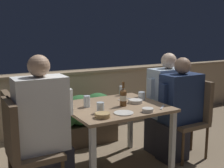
{
  "coord_description": "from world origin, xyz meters",
  "views": [
    {
      "loc": [
        -1.43,
        -2.48,
        1.47
      ],
      "look_at": [
        0.0,
        0.07,
        0.93
      ],
      "focal_mm": 45.0,
      "sensor_mm": 36.0,
      "label": 1
    }
  ],
  "objects_px": {
    "person_navy_jumper": "(178,110)",
    "person_blue_shirt": "(165,103)",
    "chair_right_far": "(177,106)",
    "beer_bottle": "(123,97)",
    "chair_right_near": "(191,111)",
    "person_white_polo": "(45,128)",
    "chair_left_near": "(22,143)",
    "chair_left_far": "(20,131)"
  },
  "relations": [
    {
      "from": "person_white_polo",
      "to": "chair_right_near",
      "type": "relative_size",
      "value": 1.4
    },
    {
      "from": "chair_left_near",
      "to": "chair_right_near",
      "type": "xyz_separation_m",
      "value": [
        1.96,
        -0.0,
        0.0
      ]
    },
    {
      "from": "chair_right_near",
      "to": "chair_right_far",
      "type": "distance_m",
      "value": 0.27
    },
    {
      "from": "chair_left_far",
      "to": "chair_right_near",
      "type": "relative_size",
      "value": 1.0
    },
    {
      "from": "chair_left_far",
      "to": "beer_bottle",
      "type": "height_order",
      "value": "beer_bottle"
    },
    {
      "from": "person_white_polo",
      "to": "person_blue_shirt",
      "type": "bearing_deg",
      "value": 9.5
    },
    {
      "from": "chair_left_far",
      "to": "person_white_polo",
      "type": "bearing_deg",
      "value": -61.51
    },
    {
      "from": "chair_right_far",
      "to": "chair_left_near",
      "type": "bearing_deg",
      "value": -172.41
    },
    {
      "from": "chair_right_far",
      "to": "person_blue_shirt",
      "type": "height_order",
      "value": "person_blue_shirt"
    },
    {
      "from": "chair_left_near",
      "to": "chair_right_near",
      "type": "bearing_deg",
      "value": -0.07
    },
    {
      "from": "person_navy_jumper",
      "to": "person_blue_shirt",
      "type": "xyz_separation_m",
      "value": [
        0.03,
        0.27,
        0.02
      ]
    },
    {
      "from": "chair_left_far",
      "to": "chair_right_far",
      "type": "distance_m",
      "value": 1.95
    },
    {
      "from": "person_navy_jumper",
      "to": "person_blue_shirt",
      "type": "height_order",
      "value": "person_blue_shirt"
    },
    {
      "from": "chair_left_far",
      "to": "person_navy_jumper",
      "type": "relative_size",
      "value": 0.77
    },
    {
      "from": "chair_right_near",
      "to": "person_navy_jumper",
      "type": "height_order",
      "value": "person_navy_jumper"
    },
    {
      "from": "person_navy_jumper",
      "to": "person_white_polo",
      "type": "bearing_deg",
      "value": 179.91
    },
    {
      "from": "person_white_polo",
      "to": "chair_right_near",
      "type": "height_order",
      "value": "person_white_polo"
    },
    {
      "from": "chair_left_near",
      "to": "person_navy_jumper",
      "type": "xyz_separation_m",
      "value": [
        1.76,
        -0.0,
        0.05
      ]
    },
    {
      "from": "chair_left_near",
      "to": "chair_right_far",
      "type": "xyz_separation_m",
      "value": [
        1.99,
        0.27,
        0.0
      ]
    },
    {
      "from": "person_navy_jumper",
      "to": "chair_right_near",
      "type": "bearing_deg",
      "value": -0.0
    },
    {
      "from": "person_navy_jumper",
      "to": "chair_right_far",
      "type": "bearing_deg",
      "value": 49.1
    },
    {
      "from": "chair_right_near",
      "to": "person_white_polo",
      "type": "bearing_deg",
      "value": 179.92
    },
    {
      "from": "chair_left_far",
      "to": "person_blue_shirt",
      "type": "relative_size",
      "value": 0.75
    },
    {
      "from": "person_navy_jumper",
      "to": "chair_right_far",
      "type": "relative_size",
      "value": 1.3
    },
    {
      "from": "person_white_polo",
      "to": "person_navy_jumper",
      "type": "distance_m",
      "value": 1.56
    },
    {
      "from": "person_navy_jumper",
      "to": "person_blue_shirt",
      "type": "bearing_deg",
      "value": 83.99
    },
    {
      "from": "person_white_polo",
      "to": "person_blue_shirt",
      "type": "xyz_separation_m",
      "value": [
        1.58,
        0.27,
        -0.03
      ]
    },
    {
      "from": "person_white_polo",
      "to": "chair_right_near",
      "type": "distance_m",
      "value": 1.76
    },
    {
      "from": "person_navy_jumper",
      "to": "chair_right_far",
      "type": "height_order",
      "value": "person_navy_jumper"
    },
    {
      "from": "chair_right_near",
      "to": "chair_right_far",
      "type": "bearing_deg",
      "value": 84.23
    },
    {
      "from": "chair_right_near",
      "to": "person_navy_jumper",
      "type": "bearing_deg",
      "value": 180.0
    },
    {
      "from": "chair_right_far",
      "to": "chair_right_near",
      "type": "bearing_deg",
      "value": -95.77
    },
    {
      "from": "chair_right_far",
      "to": "person_navy_jumper",
      "type": "bearing_deg",
      "value": -130.9
    },
    {
      "from": "chair_right_far",
      "to": "beer_bottle",
      "type": "distance_m",
      "value": 0.99
    },
    {
      "from": "person_navy_jumper",
      "to": "person_blue_shirt",
      "type": "distance_m",
      "value": 0.27
    },
    {
      "from": "chair_left_near",
      "to": "chair_right_near",
      "type": "distance_m",
      "value": 1.96
    },
    {
      "from": "chair_left_near",
      "to": "chair_right_far",
      "type": "relative_size",
      "value": 1.0
    },
    {
      "from": "beer_bottle",
      "to": "chair_right_near",
      "type": "bearing_deg",
      "value": -4.59
    },
    {
      "from": "chair_left_near",
      "to": "person_white_polo",
      "type": "relative_size",
      "value": 0.71
    },
    {
      "from": "chair_right_near",
      "to": "chair_right_far",
      "type": "xyz_separation_m",
      "value": [
        0.03,
        0.27,
        0.0
      ]
    },
    {
      "from": "chair_left_far",
      "to": "person_blue_shirt",
      "type": "bearing_deg",
      "value": -1.17
    },
    {
      "from": "chair_left_far",
      "to": "person_navy_jumper",
      "type": "xyz_separation_m",
      "value": [
        1.72,
        -0.3,
        0.05
      ]
    }
  ]
}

